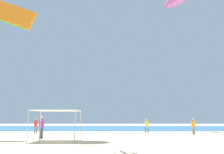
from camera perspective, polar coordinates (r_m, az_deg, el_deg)
ground at (r=15.94m, az=3.81°, el=-15.62°), size 110.00×110.00×0.10m
ocean_strip at (r=43.21m, az=1.59°, el=-11.54°), size 110.00×22.41×0.03m
canopy_tent at (r=19.82m, az=-12.54°, el=-7.72°), size 3.39×3.09×2.29m
person_near_tent at (r=29.37m, az=7.93°, el=-10.73°), size 0.42×0.38×1.59m
person_leftmost at (r=22.26m, az=-15.85°, el=-10.56°), size 0.44×0.44×1.85m
person_rightmost at (r=27.34m, az=18.08°, el=-10.41°), size 0.39×0.44×1.64m
person_far_shore at (r=29.70m, az=-17.02°, el=-10.35°), size 0.39×0.40×1.63m
kite_parafoil_orange at (r=28.15m, az=-23.25°, el=13.37°), size 6.46×0.82×3.92m
kite_inflatable_pink at (r=42.82m, az=14.62°, el=16.69°), size 4.38×5.75×2.05m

